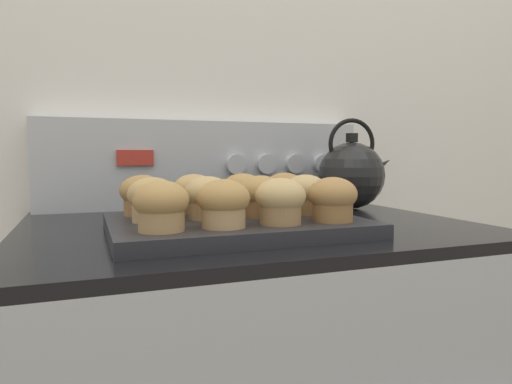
% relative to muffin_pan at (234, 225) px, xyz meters
% --- Properties ---
extents(wall_back, '(8.00, 0.05, 2.40)m').
position_rel_muffin_pan_xyz_m(wall_back, '(0.05, 0.41, 0.25)').
color(wall_back, white).
rests_on(wall_back, ground_plane).
extents(control_panel, '(0.76, 0.07, 0.20)m').
position_rel_muffin_pan_xyz_m(control_panel, '(0.06, 0.36, 0.09)').
color(control_panel, '#B7BABF').
rests_on(control_panel, stove_range).
extents(muffin_pan, '(0.39, 0.30, 0.02)m').
position_rel_muffin_pan_xyz_m(muffin_pan, '(0.00, 0.00, 0.00)').
color(muffin_pan, '#28282D').
rests_on(muffin_pan, stove_range).
extents(muffin_r0_c0, '(0.07, 0.07, 0.07)m').
position_rel_muffin_pan_xyz_m(muffin_r0_c0, '(-0.13, -0.09, 0.04)').
color(muffin_r0_c0, tan).
rests_on(muffin_r0_c0, muffin_pan).
extents(muffin_r0_c1, '(0.07, 0.07, 0.07)m').
position_rel_muffin_pan_xyz_m(muffin_r0_c1, '(-0.04, -0.09, 0.04)').
color(muffin_r0_c1, tan).
rests_on(muffin_r0_c1, muffin_pan).
extents(muffin_r0_c2, '(0.07, 0.07, 0.07)m').
position_rel_muffin_pan_xyz_m(muffin_r0_c2, '(0.04, -0.09, 0.04)').
color(muffin_r0_c2, '#A37A4C').
rests_on(muffin_r0_c2, muffin_pan).
extents(muffin_r0_c3, '(0.07, 0.07, 0.07)m').
position_rel_muffin_pan_xyz_m(muffin_r0_c3, '(0.13, -0.09, 0.04)').
color(muffin_r0_c3, olive).
rests_on(muffin_r0_c3, muffin_pan).
extents(muffin_r1_c0, '(0.07, 0.07, 0.07)m').
position_rel_muffin_pan_xyz_m(muffin_r1_c0, '(-0.13, 0.00, 0.04)').
color(muffin_r1_c0, tan).
rests_on(muffin_r1_c0, muffin_pan).
extents(muffin_r1_c1, '(0.07, 0.07, 0.07)m').
position_rel_muffin_pan_xyz_m(muffin_r1_c1, '(-0.04, 0.00, 0.04)').
color(muffin_r1_c1, tan).
rests_on(muffin_r1_c1, muffin_pan).
extents(muffin_r1_c2, '(0.07, 0.07, 0.07)m').
position_rel_muffin_pan_xyz_m(muffin_r1_c2, '(0.05, -0.00, 0.04)').
color(muffin_r1_c2, olive).
rests_on(muffin_r1_c2, muffin_pan).
extents(muffin_r1_c3, '(0.07, 0.07, 0.07)m').
position_rel_muffin_pan_xyz_m(muffin_r1_c3, '(0.13, 0.00, 0.04)').
color(muffin_r1_c3, olive).
rests_on(muffin_r1_c3, muffin_pan).
extents(muffin_r2_c0, '(0.07, 0.07, 0.07)m').
position_rel_muffin_pan_xyz_m(muffin_r2_c0, '(-0.13, 0.09, 0.04)').
color(muffin_r2_c0, olive).
rests_on(muffin_r2_c0, muffin_pan).
extents(muffin_r2_c1, '(0.07, 0.07, 0.07)m').
position_rel_muffin_pan_xyz_m(muffin_r2_c1, '(-0.05, 0.09, 0.04)').
color(muffin_r2_c1, olive).
rests_on(muffin_r2_c1, muffin_pan).
extents(muffin_r2_c2, '(0.07, 0.07, 0.07)m').
position_rel_muffin_pan_xyz_m(muffin_r2_c2, '(0.04, 0.09, 0.04)').
color(muffin_r2_c2, tan).
rests_on(muffin_r2_c2, muffin_pan).
extents(muffin_r2_c3, '(0.07, 0.07, 0.07)m').
position_rel_muffin_pan_xyz_m(muffin_r2_c3, '(0.13, 0.09, 0.04)').
color(muffin_r2_c3, '#A37A4C').
rests_on(muffin_r2_c3, muffin_pan).
extents(tea_kettle, '(0.19, 0.15, 0.21)m').
position_rel_muffin_pan_xyz_m(tea_kettle, '(0.35, 0.20, 0.07)').
color(tea_kettle, black).
rests_on(tea_kettle, stove_range).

